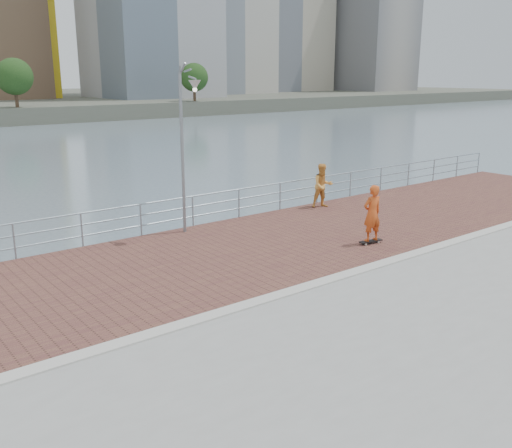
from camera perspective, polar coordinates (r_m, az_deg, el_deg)
water at (r=15.61m, az=4.65°, el=-13.31°), size 400.00×400.00×0.00m
seawall at (r=12.43m, az=21.28°, el=-17.04°), size 40.00×24.00×2.00m
brick_lane at (r=17.41m, az=-3.25°, el=-3.04°), size 40.00×6.80×0.02m
curb at (r=14.76m, az=4.82°, el=-6.35°), size 40.00×0.40×0.06m
guardrail at (r=20.02m, az=-8.85°, el=1.22°), size 39.06×0.06×1.13m
street_lamp at (r=18.94m, az=-6.87°, el=10.21°), size 0.40×1.15×5.42m
skateboard at (r=18.79m, az=11.40°, el=-1.69°), size 0.85×0.33×0.10m
skateboarder at (r=18.55m, az=11.54°, el=1.06°), size 0.73×0.53×1.84m
bystander at (r=23.39m, az=6.69°, el=3.84°), size 1.05×0.94×1.79m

